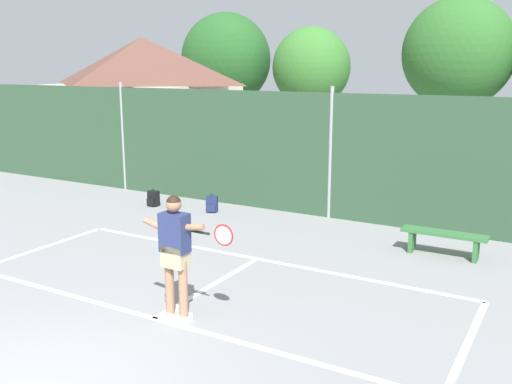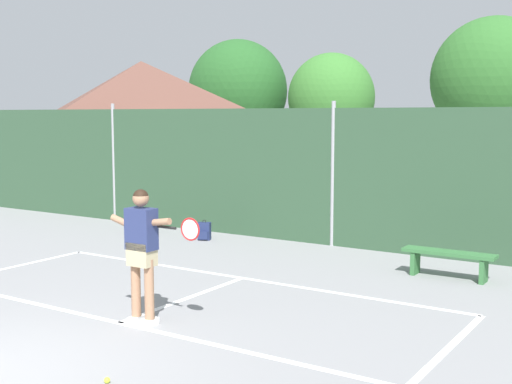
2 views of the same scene
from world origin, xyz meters
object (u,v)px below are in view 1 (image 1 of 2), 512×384
at_px(backpack_navy, 212,205).
at_px(courtside_bench, 444,238).
at_px(backpack_black, 153,199).
at_px(tennis_player, 176,247).

xyz_separation_m(backpack_navy, courtside_bench, (5.77, -0.58, 0.17)).
xyz_separation_m(backpack_black, backpack_navy, (1.68, 0.24, 0.00)).
bearing_deg(backpack_black, tennis_player, -47.37).
relative_size(backpack_black, courtside_bench, 0.29).
height_order(backpack_navy, courtside_bench, courtside_bench).
height_order(tennis_player, backpack_navy, tennis_player).
distance_m(backpack_black, backpack_navy, 1.70).
relative_size(backpack_navy, courtside_bench, 0.29).
bearing_deg(backpack_navy, backpack_black, -171.88).
relative_size(backpack_black, backpack_navy, 1.00).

